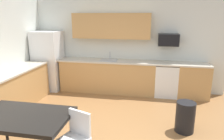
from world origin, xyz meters
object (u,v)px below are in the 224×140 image
(dining_table, at_px, (23,119))
(refrigerator, at_px, (48,61))
(chair_near_table, at_px, (75,136))
(trash_bin, at_px, (185,117))
(microwave, at_px, (168,40))
(oven_range, at_px, (166,80))

(dining_table, bearing_deg, refrigerator, 110.80)
(chair_near_table, distance_m, trash_bin, 2.17)
(refrigerator, xyz_separation_m, microwave, (3.46, 0.18, 0.68))
(trash_bin, bearing_deg, microwave, 97.48)
(dining_table, xyz_separation_m, trash_bin, (2.53, 1.32, -0.39))
(refrigerator, xyz_separation_m, chair_near_table, (2.01, -3.15, -0.36))
(refrigerator, relative_size, chair_near_table, 2.05)
(oven_range, height_order, trash_bin, oven_range)
(refrigerator, bearing_deg, chair_near_table, -57.40)
(refrigerator, xyz_separation_m, dining_table, (1.19, -3.14, -0.18))
(refrigerator, relative_size, microwave, 3.22)
(oven_range, relative_size, dining_table, 0.65)
(microwave, xyz_separation_m, chair_near_table, (-1.45, -3.33, -1.04))
(microwave, height_order, trash_bin, microwave)
(chair_near_table, bearing_deg, trash_bin, 37.74)
(refrigerator, height_order, oven_range, refrigerator)
(refrigerator, relative_size, dining_table, 1.24)
(oven_range, bearing_deg, trash_bin, -82.13)
(oven_range, height_order, dining_table, oven_range)
(dining_table, bearing_deg, microwave, 55.64)
(refrigerator, bearing_deg, microwave, 2.98)
(oven_range, relative_size, chair_near_table, 1.07)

